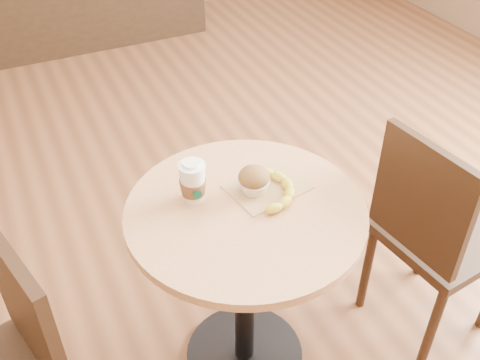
# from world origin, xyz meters

# --- Properties ---
(cafe_table) EXTENTS (0.73, 0.73, 0.75)m
(cafe_table) POSITION_xyz_m (0.08, 0.02, 0.54)
(cafe_table) COLOR black
(cafe_table) RESTS_ON ground
(chair_right) EXTENTS (0.44, 0.44, 0.90)m
(chair_right) POSITION_xyz_m (0.75, -0.11, 0.50)
(chair_right) COLOR black
(chair_right) RESTS_ON ground
(kraft_bag) EXTENTS (0.27, 0.22, 0.00)m
(kraft_bag) POSITION_xyz_m (0.18, 0.09, 0.75)
(kraft_bag) COLOR #A98552
(kraft_bag) RESTS_ON cafe_table
(coffee_cup) EXTENTS (0.08, 0.08, 0.14)m
(coffee_cup) POSITION_xyz_m (-0.05, 0.13, 0.81)
(coffee_cup) COLOR white
(coffee_cup) RESTS_ON cafe_table
(muffin) EXTENTS (0.10, 0.10, 0.09)m
(muffin) POSITION_xyz_m (0.13, 0.08, 0.80)
(muffin) COLOR silver
(muffin) RESTS_ON kraft_bag
(banana) EXTENTS (0.23, 0.27, 0.03)m
(banana) POSITION_xyz_m (0.19, 0.05, 0.77)
(banana) COLOR gold
(banana) RESTS_ON kraft_bag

